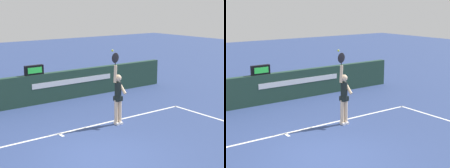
# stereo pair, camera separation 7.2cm
# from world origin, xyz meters

# --- Properties ---
(ground_plane) EXTENTS (60.00, 60.00, 0.00)m
(ground_plane) POSITION_xyz_m (0.00, 0.00, 0.00)
(ground_plane) COLOR navy
(court_lines) EXTENTS (10.63, 5.97, 0.00)m
(court_lines) POSITION_xyz_m (0.00, -0.64, 0.00)
(court_lines) COLOR white
(court_lines) RESTS_ON ground
(back_wall) EXTENTS (15.12, 0.26, 1.23)m
(back_wall) POSITION_xyz_m (0.00, 5.89, 0.62)
(back_wall) COLOR #213E31
(back_wall) RESTS_ON ground
(speed_display) EXTENTS (0.77, 0.19, 0.38)m
(speed_display) POSITION_xyz_m (0.90, 5.89, 1.42)
(speed_display) COLOR black
(speed_display) RESTS_ON back_wall
(tennis_player) EXTENTS (0.45, 0.46, 2.48)m
(tennis_player) POSITION_xyz_m (2.09, 1.93, 1.02)
(tennis_player) COLOR beige
(tennis_player) RESTS_ON ground
(tennis_ball) EXTENTS (0.07, 0.07, 0.07)m
(tennis_ball) POSITION_xyz_m (1.89, 1.98, 2.53)
(tennis_ball) COLOR #CEE632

